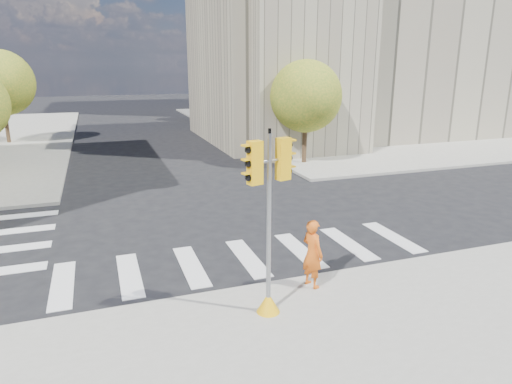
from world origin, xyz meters
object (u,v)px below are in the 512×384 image
lamp_far (228,78)px  traffic_signal (269,239)px  lamp_near (287,84)px  photographer (312,253)px

lamp_far → traffic_signal: size_ratio=1.84×
lamp_near → photographer: lamp_near is taller
lamp_near → traffic_signal: (-8.73, -19.46, -2.57)m
lamp_near → traffic_signal: bearing=-114.2°
traffic_signal → photographer: 2.02m
lamp_far → photographer: size_ratio=4.36×
lamp_far → traffic_signal: lamp_far is taller
traffic_signal → photographer: traffic_signal is taller
lamp_far → photographer: lamp_far is taller
traffic_signal → lamp_near: bearing=51.3°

